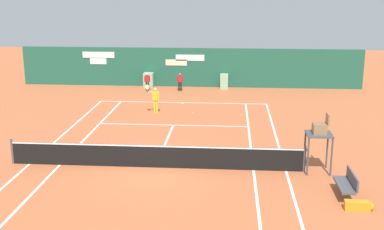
# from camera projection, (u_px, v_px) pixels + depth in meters

# --- Properties ---
(ground_plane) EXTENTS (80.00, 80.00, 0.01)m
(ground_plane) POSITION_uv_depth(u_px,v_px,m) (157.00, 163.00, 20.75)
(ground_plane) COLOR #BC6038
(tennis_net) EXTENTS (12.10, 0.10, 1.07)m
(tennis_net) POSITION_uv_depth(u_px,v_px,m) (155.00, 156.00, 20.07)
(tennis_net) COLOR #4C4C51
(tennis_net) RESTS_ON ground_plane
(sponsor_back_wall) EXTENTS (25.00, 1.02, 2.84)m
(sponsor_back_wall) POSITION_uv_depth(u_px,v_px,m) (189.00, 68.00, 36.22)
(sponsor_back_wall) COLOR #1E5642
(sponsor_back_wall) RESTS_ON ground_plane
(umpire_chair) EXTENTS (1.00, 1.00, 2.39)m
(umpire_chair) POSITION_uv_depth(u_px,v_px,m) (320.00, 133.00, 19.35)
(umpire_chair) COLOR #47474C
(umpire_chair) RESTS_ON ground_plane
(player_bench) EXTENTS (0.54, 1.57, 0.88)m
(player_bench) POSITION_uv_depth(u_px,v_px,m) (347.00, 183.00, 17.30)
(player_bench) COLOR #38383D
(player_bench) RESTS_ON ground_plane
(equipment_bag) EXTENTS (0.97, 0.34, 0.32)m
(equipment_bag) POSITION_uv_depth(u_px,v_px,m) (360.00, 206.00, 16.30)
(equipment_bag) COLOR orange
(equipment_bag) RESTS_ON ground_plane
(player_on_baseline) EXTENTS (0.79, 0.61, 1.76)m
(player_on_baseline) POSITION_uv_depth(u_px,v_px,m) (155.00, 98.00, 28.68)
(player_on_baseline) COLOR yellow
(player_on_baseline) RESTS_ON ground_plane
(ball_kid_centre_post) EXTENTS (0.42, 0.20, 1.28)m
(ball_kid_centre_post) POSITION_uv_depth(u_px,v_px,m) (180.00, 81.00, 34.83)
(ball_kid_centre_post) COLOR black
(ball_kid_centre_post) RESTS_ON ground_plane
(ball_kid_left_post) EXTENTS (0.42, 0.18, 1.26)m
(ball_kid_left_post) POSITION_uv_depth(u_px,v_px,m) (147.00, 80.00, 35.01)
(ball_kid_left_post) COLOR black
(ball_kid_left_post) RESTS_ON ground_plane
(tennis_ball_by_sideline) EXTENTS (0.07, 0.07, 0.07)m
(tennis_ball_by_sideline) POSITION_uv_depth(u_px,v_px,m) (241.00, 116.00, 28.16)
(tennis_ball_by_sideline) COLOR #CCE033
(tennis_ball_by_sideline) RESTS_ON ground_plane
(tennis_ball_near_service_line) EXTENTS (0.07, 0.07, 0.07)m
(tennis_ball_near_service_line) POSITION_uv_depth(u_px,v_px,m) (192.00, 113.00, 28.84)
(tennis_ball_near_service_line) COLOR #CCE033
(tennis_ball_near_service_line) RESTS_ON ground_plane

